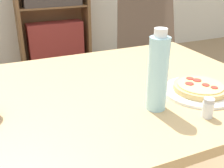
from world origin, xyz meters
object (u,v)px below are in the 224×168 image
object	(u,v)px
pizza_on_plate	(200,89)
bookshelf	(53,12)
drink_bottle	(158,73)
lounge_chair_far	(146,62)
salt_shaker	(208,108)

from	to	relation	value
pizza_on_plate	bookshelf	world-z (taller)	bookshelf
drink_bottle	lounge_chair_far	world-z (taller)	drink_bottle
lounge_chair_far	salt_shaker	bearing A→B (deg)	-90.05
pizza_on_plate	lounge_chair_far	bearing A→B (deg)	65.97
lounge_chair_far	bookshelf	xyz separation A→B (m)	(-0.63, 1.11, 0.35)
pizza_on_plate	drink_bottle	size ratio (longest dim) A/B	1.00
drink_bottle	bookshelf	bearing A→B (deg)	84.57
salt_shaker	lounge_chair_far	size ratio (longest dim) A/B	0.07
drink_bottle	salt_shaker	bearing A→B (deg)	-44.24
drink_bottle	salt_shaker	world-z (taller)	drink_bottle
drink_bottle	pizza_on_plate	bearing A→B (deg)	9.39
salt_shaker	bookshelf	size ratio (longest dim) A/B	0.05
lounge_chair_far	drink_bottle	bearing A→B (deg)	-95.06
drink_bottle	bookshelf	size ratio (longest dim) A/B	0.19
pizza_on_plate	salt_shaker	world-z (taller)	salt_shaker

